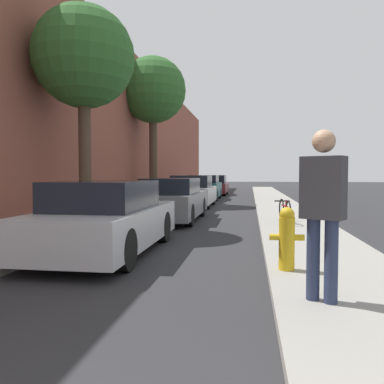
{
  "coord_description": "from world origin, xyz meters",
  "views": [
    {
      "loc": [
        1.64,
        -0.41,
        1.48
      ],
      "look_at": [
        0.02,
        10.55,
        0.97
      ],
      "focal_mm": 36.71,
      "sensor_mm": 36.0,
      "label": 1
    }
  ],
  "objects_px": {
    "parked_car_silver": "(107,219)",
    "bicycle": "(285,211)",
    "parked_car_teal": "(204,188)",
    "street_tree_near": "(84,59)",
    "parked_car_maroon": "(215,186)",
    "parked_car_white": "(192,192)",
    "fire_hydrant": "(287,238)",
    "street_tree_far": "(153,91)",
    "parked_car_grey": "(172,200)",
    "pedestrian": "(323,204)"
  },
  "relations": [
    {
      "from": "parked_car_silver",
      "to": "bicycle",
      "type": "height_order",
      "value": "parked_car_silver"
    },
    {
      "from": "parked_car_teal",
      "to": "street_tree_near",
      "type": "bearing_deg",
      "value": -97.15
    },
    {
      "from": "parked_car_maroon",
      "to": "parked_car_white",
      "type": "bearing_deg",
      "value": -90.46
    },
    {
      "from": "parked_car_teal",
      "to": "fire_hydrant",
      "type": "height_order",
      "value": "parked_car_teal"
    },
    {
      "from": "parked_car_silver",
      "to": "street_tree_near",
      "type": "bearing_deg",
      "value": 120.44
    },
    {
      "from": "street_tree_far",
      "to": "bicycle",
      "type": "bearing_deg",
      "value": -51.99
    },
    {
      "from": "parked_car_grey",
      "to": "pedestrian",
      "type": "relative_size",
      "value": 2.45
    },
    {
      "from": "parked_car_white",
      "to": "parked_car_grey",
      "type": "bearing_deg",
      "value": -88.41
    },
    {
      "from": "parked_car_silver",
      "to": "parked_car_grey",
      "type": "xyz_separation_m",
      "value": [
        0.18,
        5.27,
        0.0
      ]
    },
    {
      "from": "fire_hydrant",
      "to": "bicycle",
      "type": "distance_m",
      "value": 5.62
    },
    {
      "from": "parked_car_grey",
      "to": "parked_car_teal",
      "type": "height_order",
      "value": "parked_car_teal"
    },
    {
      "from": "parked_car_grey",
      "to": "pedestrian",
      "type": "xyz_separation_m",
      "value": [
        3.22,
        -7.94,
        0.51
      ]
    },
    {
      "from": "parked_car_grey",
      "to": "street_tree_far",
      "type": "distance_m",
      "value": 8.08
    },
    {
      "from": "parked_car_teal",
      "to": "fire_hydrant",
      "type": "xyz_separation_m",
      "value": [
        3.17,
        -17.12,
        -0.1
      ]
    },
    {
      "from": "parked_car_grey",
      "to": "pedestrian",
      "type": "bearing_deg",
      "value": -67.96
    },
    {
      "from": "parked_car_teal",
      "to": "fire_hydrant",
      "type": "relative_size",
      "value": 4.44
    },
    {
      "from": "parked_car_silver",
      "to": "parked_car_white",
      "type": "height_order",
      "value": "parked_car_white"
    },
    {
      "from": "pedestrian",
      "to": "street_tree_far",
      "type": "bearing_deg",
      "value": -39.6
    },
    {
      "from": "parked_car_silver",
      "to": "parked_car_maroon",
      "type": "height_order",
      "value": "parked_car_maroon"
    },
    {
      "from": "parked_car_silver",
      "to": "bicycle",
      "type": "distance_m",
      "value": 5.6
    },
    {
      "from": "parked_car_silver",
      "to": "parked_car_white",
      "type": "relative_size",
      "value": 1.06
    },
    {
      "from": "parked_car_white",
      "to": "street_tree_near",
      "type": "relative_size",
      "value": 0.7
    },
    {
      "from": "parked_car_grey",
      "to": "parked_car_teal",
      "type": "distance_m",
      "value": 10.54
    },
    {
      "from": "pedestrian",
      "to": "parked_car_white",
      "type": "bearing_deg",
      "value": -46.33
    },
    {
      "from": "fire_hydrant",
      "to": "pedestrian",
      "type": "distance_m",
      "value": 1.5
    },
    {
      "from": "street_tree_far",
      "to": "fire_hydrant",
      "type": "bearing_deg",
      "value": -68.07
    },
    {
      "from": "parked_car_silver",
      "to": "fire_hydrant",
      "type": "height_order",
      "value": "parked_car_silver"
    },
    {
      "from": "parked_car_maroon",
      "to": "parked_car_grey",
      "type": "bearing_deg",
      "value": -89.75
    },
    {
      "from": "parked_car_silver",
      "to": "parked_car_white",
      "type": "distance_m",
      "value": 10.69
    },
    {
      "from": "parked_car_grey",
      "to": "street_tree_near",
      "type": "relative_size",
      "value": 0.79
    },
    {
      "from": "street_tree_near",
      "to": "pedestrian",
      "type": "height_order",
      "value": "street_tree_near"
    },
    {
      "from": "parked_car_teal",
      "to": "parked_car_grey",
      "type": "bearing_deg",
      "value": -88.92
    },
    {
      "from": "parked_car_teal",
      "to": "bicycle",
      "type": "distance_m",
      "value": 12.08
    },
    {
      "from": "parked_car_maroon",
      "to": "pedestrian",
      "type": "bearing_deg",
      "value": -82.1
    },
    {
      "from": "street_tree_far",
      "to": "pedestrian",
      "type": "xyz_separation_m",
      "value": [
        5.37,
        -14.09,
        -4.26
      ]
    },
    {
      "from": "parked_car_silver",
      "to": "bicycle",
      "type": "relative_size",
      "value": 2.71
    },
    {
      "from": "parked_car_grey",
      "to": "parked_car_white",
      "type": "relative_size",
      "value": 1.12
    },
    {
      "from": "parked_car_grey",
      "to": "parked_car_white",
      "type": "xyz_separation_m",
      "value": [
        -0.15,
        5.42,
        0.03
      ]
    },
    {
      "from": "parked_car_silver",
      "to": "parked_car_maroon",
      "type": "xyz_separation_m",
      "value": [
        0.12,
        20.98,
        0.01
      ]
    },
    {
      "from": "parked_car_teal",
      "to": "bicycle",
      "type": "relative_size",
      "value": 2.53
    },
    {
      "from": "parked_car_grey",
      "to": "street_tree_near",
      "type": "distance_m",
      "value": 4.9
    },
    {
      "from": "parked_car_white",
      "to": "street_tree_near",
      "type": "height_order",
      "value": "street_tree_near"
    },
    {
      "from": "fire_hydrant",
      "to": "parked_car_silver",
      "type": "bearing_deg",
      "value": 157.42
    },
    {
      "from": "parked_car_teal",
      "to": "street_tree_far",
      "type": "height_order",
      "value": "street_tree_far"
    },
    {
      "from": "fire_hydrant",
      "to": "street_tree_far",
      "type": "bearing_deg",
      "value": 111.93
    },
    {
      "from": "parked_car_grey",
      "to": "bicycle",
      "type": "xyz_separation_m",
      "value": [
        3.42,
        -0.99,
        -0.2
      ]
    },
    {
      "from": "street_tree_near",
      "to": "fire_hydrant",
      "type": "distance_m",
      "value": 7.42
    },
    {
      "from": "parked_car_teal",
      "to": "street_tree_near",
      "type": "distance_m",
      "value": 13.64
    },
    {
      "from": "street_tree_near",
      "to": "fire_hydrant",
      "type": "height_order",
      "value": "street_tree_near"
    },
    {
      "from": "parked_car_teal",
      "to": "bicycle",
      "type": "xyz_separation_m",
      "value": [
        3.62,
        -11.52,
        -0.23
      ]
    }
  ]
}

